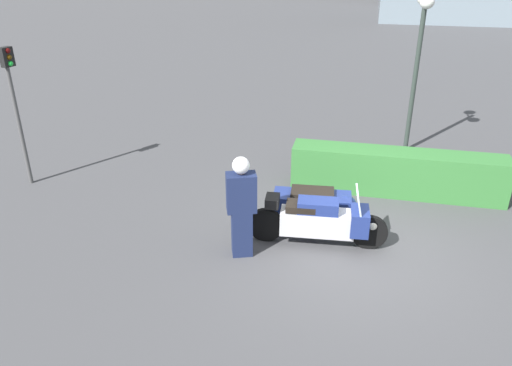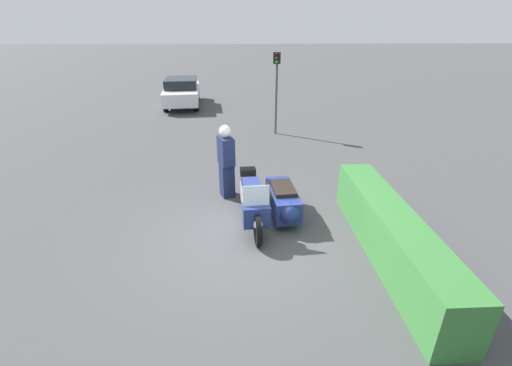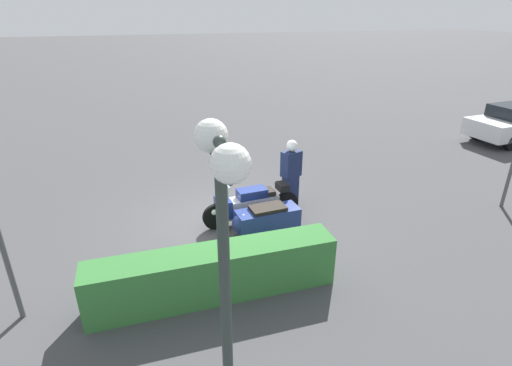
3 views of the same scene
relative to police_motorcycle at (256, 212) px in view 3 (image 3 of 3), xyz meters
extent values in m
plane|color=#424244|center=(0.67, -0.47, -0.47)|extent=(160.00, 160.00, 0.00)
cylinder|color=black|center=(0.92, -0.30, -0.14)|extent=(0.66, 0.15, 0.65)
cylinder|color=black|center=(-0.94, -0.45, -0.14)|extent=(0.66, 0.15, 0.65)
cylinder|color=black|center=(-0.24, 0.32, -0.21)|extent=(0.52, 0.14, 0.51)
cube|color=#B7B7BC|center=(-0.01, -0.38, -0.01)|extent=(1.34, 0.50, 0.45)
cube|color=navy|center=(-0.01, -0.38, 0.31)|extent=(0.75, 0.44, 0.24)
cube|color=black|center=(-0.31, -0.40, 0.29)|extent=(0.55, 0.42, 0.12)
cube|color=navy|center=(0.73, -0.32, 0.08)|extent=(0.36, 0.56, 0.44)
cube|color=silver|center=(0.68, -0.32, 0.49)|extent=(0.15, 0.53, 0.40)
sphere|color=white|center=(0.97, -0.30, 0.01)|extent=(0.18, 0.18, 0.18)
cube|color=navy|center=(-0.19, 0.32, -0.06)|extent=(1.52, 0.67, 0.50)
sphere|color=navy|center=(0.44, 0.37, -0.04)|extent=(0.47, 0.48, 0.47)
cube|color=black|center=(-0.19, 0.32, 0.23)|extent=(0.85, 0.53, 0.09)
cube|color=black|center=(-0.82, -0.44, 0.36)|extent=(0.27, 0.38, 0.18)
cube|color=#192347|center=(-1.26, -0.96, -0.03)|extent=(0.43, 0.41, 0.86)
cube|color=#192347|center=(-1.26, -0.96, 0.74)|extent=(0.58, 0.46, 0.68)
sphere|color=tan|center=(-1.26, -0.96, 1.19)|extent=(0.23, 0.23, 0.23)
sphere|color=white|center=(-1.26, -0.96, 1.24)|extent=(0.29, 0.29, 0.29)
cube|color=#337033|center=(1.45, 2.11, 0.02)|extent=(4.54, 0.71, 0.97)
cylinder|color=#2D3833|center=(1.82, 4.78, 1.42)|extent=(0.12, 0.12, 3.78)
cylinder|color=#2D3833|center=(1.82, 4.78, 3.16)|extent=(0.05, 0.79, 0.05)
sphere|color=white|center=(1.82, 5.18, 3.33)|extent=(0.34, 0.34, 0.34)
sphere|color=white|center=(1.82, 4.39, 3.33)|extent=(0.34, 0.34, 0.34)
sphere|color=#2D3833|center=(1.82, 4.78, 3.39)|extent=(0.12, 0.12, 0.12)
cylinder|color=#4C4C4C|center=(4.78, 1.69, 1.13)|extent=(0.09, 0.09, 3.19)
cylinder|color=black|center=(-10.77, -4.30, -0.15)|extent=(0.65, 0.26, 0.63)
cylinder|color=black|center=(-10.90, -2.78, -0.15)|extent=(0.65, 0.26, 0.63)
camera|label=1|loc=(0.60, -8.21, 4.48)|focal=35.00mm
camera|label=2|loc=(6.61, -0.61, 3.51)|focal=24.00mm
camera|label=3|loc=(2.50, 8.08, 4.47)|focal=28.00mm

